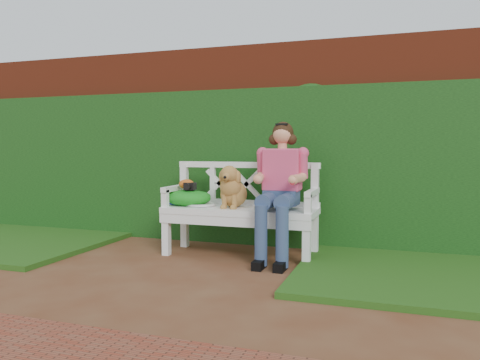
% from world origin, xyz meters
% --- Properties ---
extents(ground, '(60.00, 60.00, 0.00)m').
position_xyz_m(ground, '(0.00, 0.00, 0.00)').
color(ground, '#582B17').
extents(brick_wall, '(10.00, 0.30, 2.20)m').
position_xyz_m(brick_wall, '(0.00, 1.90, 1.10)').
color(brick_wall, maroon).
rests_on(brick_wall, ground).
extents(ivy_hedge, '(10.00, 0.18, 1.70)m').
position_xyz_m(ivy_hedge, '(0.00, 1.68, 0.85)').
color(ivy_hedge, '#225E1A').
rests_on(ivy_hedge, ground).
extents(grass_left, '(2.60, 2.00, 0.05)m').
position_xyz_m(grass_left, '(-2.40, 0.90, 0.03)').
color(grass_left, '#204F12').
rests_on(grass_left, ground).
extents(grass_right, '(2.60, 2.00, 0.05)m').
position_xyz_m(grass_right, '(2.40, 0.90, 0.03)').
color(grass_right, '#204F12').
rests_on(grass_right, ground).
extents(garden_bench, '(1.60, 0.65, 0.48)m').
position_xyz_m(garden_bench, '(0.44, 1.08, 0.24)').
color(garden_bench, white).
rests_on(garden_bench, ground).
extents(seated_woman, '(0.65, 0.79, 1.24)m').
position_xyz_m(seated_woman, '(0.86, 1.06, 0.62)').
color(seated_woman, '#DB435A').
rests_on(seated_woman, ground).
extents(dog, '(0.31, 0.40, 0.42)m').
position_xyz_m(dog, '(0.38, 1.06, 0.69)').
color(dog, brown).
rests_on(dog, garden_bench).
extents(tennis_racket, '(0.67, 0.49, 0.03)m').
position_xyz_m(tennis_racket, '(-0.01, 1.07, 0.49)').
color(tennis_racket, silver).
rests_on(tennis_racket, garden_bench).
extents(green_bag, '(0.53, 0.45, 0.16)m').
position_xyz_m(green_bag, '(-0.11, 1.07, 0.56)').
color(green_bag, '#1F8D35').
rests_on(green_bag, garden_bench).
extents(camera_item, '(0.11, 0.09, 0.07)m').
position_xyz_m(camera_item, '(-0.07, 1.04, 0.68)').
color(camera_item, black).
rests_on(camera_item, green_bag).
extents(baseball_glove, '(0.19, 0.17, 0.10)m').
position_xyz_m(baseball_glove, '(-0.13, 1.08, 0.69)').
color(baseball_glove, '#C85718').
rests_on(baseball_glove, green_bag).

